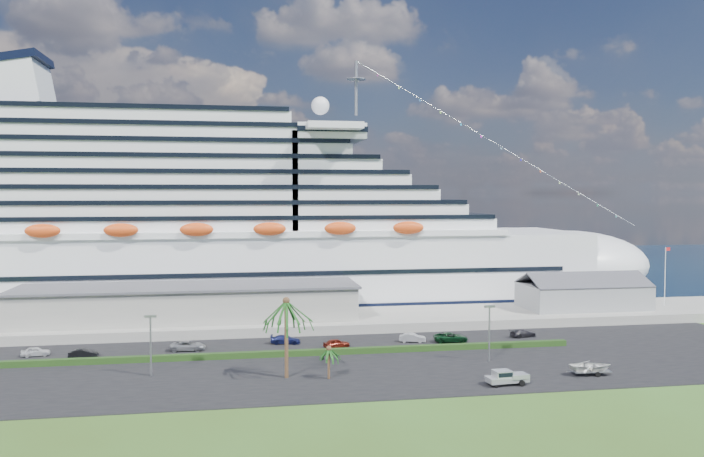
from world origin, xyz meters
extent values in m
plane|color=#384F1A|center=(0.00, 0.00, 0.00)|extent=(420.00, 420.00, 0.00)
cube|color=black|center=(0.00, 11.00, 0.06)|extent=(140.00, 38.00, 0.12)
cube|color=gray|center=(0.00, 40.00, 0.90)|extent=(240.00, 20.00, 1.80)
cube|color=black|center=(0.00, 130.00, 0.01)|extent=(420.00, 160.00, 0.02)
cube|color=silver|center=(-20.00, 64.00, 8.00)|extent=(160.00, 30.00, 16.00)
ellipsoid|color=silver|center=(60.00, 64.00, 8.00)|extent=(40.00, 30.00, 16.00)
cube|color=black|center=(-20.00, 64.00, 1.20)|extent=(164.00, 30.60, 2.40)
cube|color=silver|center=(-32.00, 64.00, 29.60)|extent=(128.00, 26.00, 24.80)
cube|color=silver|center=(2.80, 64.00, 37.40)|extent=(14.00, 38.00, 3.20)
cube|color=silver|center=(-60.00, 64.00, 47.00)|extent=(11.58, 14.00, 11.58)
cylinder|color=gray|center=(10.00, 64.00, 48.00)|extent=(0.70, 0.70, 12.00)
ellipsoid|color=#E04715|center=(-24.00, 48.20, 17.80)|extent=(90.00, 2.40, 2.60)
ellipsoid|color=#E04715|center=(-24.00, 79.80, 17.80)|extent=(90.00, 2.40, 2.60)
cube|color=black|center=(-20.00, 64.00, 8.80)|extent=(144.00, 30.40, 0.90)
cube|color=gray|center=(-25.00, 40.00, 4.80)|extent=(60.00, 14.00, 6.00)
cube|color=#4C4C54|center=(-25.00, 40.00, 7.90)|extent=(61.00, 15.00, 0.40)
cube|color=gray|center=(52.00, 40.00, 4.20)|extent=(24.00, 12.00, 4.80)
cube|color=#4C4C54|center=(52.00, 37.00, 7.80)|extent=(24.00, 6.31, 2.74)
cube|color=#4C4C54|center=(52.00, 43.00, 7.80)|extent=(24.00, 6.31, 2.74)
cylinder|color=silver|center=(70.00, 40.00, 7.80)|extent=(0.16, 0.16, 12.00)
cube|color=red|center=(70.50, 40.00, 13.40)|extent=(1.00, 0.04, 0.70)
cube|color=#193311|center=(-8.00, 16.00, 0.57)|extent=(88.00, 1.10, 0.90)
cylinder|color=gray|center=(-28.00, 8.00, 4.12)|extent=(0.24, 0.24, 8.00)
cube|color=gray|center=(-28.00, 8.00, 8.22)|extent=(1.60, 0.35, 0.35)
cylinder|color=gray|center=(20.00, 8.00, 4.12)|extent=(0.24, 0.24, 8.00)
cube|color=gray|center=(20.00, 8.00, 8.22)|extent=(1.60, 0.35, 0.35)
cylinder|color=#47301E|center=(-10.00, 4.00, 5.25)|extent=(0.54, 0.54, 10.50)
sphere|color=#47301E|center=(-10.00, 4.00, 10.50)|extent=(0.98, 0.98, 0.98)
cylinder|color=#47301E|center=(-4.50, 2.50, 2.10)|extent=(0.35, 0.35, 4.20)
sphere|color=#47301E|center=(-4.50, 2.50, 4.20)|extent=(0.73, 0.73, 0.73)
imported|color=silver|center=(-46.62, 22.50, 0.82)|extent=(4.33, 2.33, 1.40)
imported|color=black|center=(-39.16, 19.94, 0.82)|extent=(4.27, 1.58, 1.40)
imported|color=gray|center=(-24.13, 22.43, 0.88)|extent=(5.58, 2.75, 1.52)
imported|color=#161B4D|center=(-8.67, 24.78, 0.83)|extent=(5.16, 2.76, 1.42)
imported|color=#5E160C|center=(-0.82, 20.43, 0.84)|extent=(4.53, 2.74, 1.44)
imported|color=#9C9DA3|center=(12.21, 22.46, 0.84)|extent=(4.64, 2.67, 1.45)
imported|color=black|center=(18.52, 21.51, 0.90)|extent=(5.82, 3.03, 1.57)
imported|color=black|center=(31.97, 23.24, 0.79)|extent=(4.93, 2.81, 1.35)
cylinder|color=black|center=(15.91, -5.17, 0.52)|extent=(0.82, 0.35, 0.80)
cylinder|color=black|center=(15.91, -3.28, 0.52)|extent=(0.82, 0.35, 0.80)
cylinder|color=black|center=(19.39, -5.17, 0.52)|extent=(0.82, 0.35, 0.80)
cylinder|color=black|center=(19.39, -3.28, 0.52)|extent=(0.82, 0.35, 0.80)
cube|color=silver|center=(17.80, -4.23, 0.87)|extent=(5.53, 2.48, 0.70)
cube|color=silver|center=(19.24, -4.23, 1.26)|extent=(2.56, 2.15, 0.55)
cube|color=silver|center=(17.11, -4.23, 1.56)|extent=(2.35, 2.09, 0.94)
cube|color=black|center=(17.11, -4.23, 1.66)|extent=(2.16, 2.12, 0.55)
cube|color=silver|center=(15.52, -4.23, 1.06)|extent=(1.07, 1.96, 0.35)
cube|color=gray|center=(30.80, -1.72, 0.73)|extent=(5.22, 2.23, 0.13)
cylinder|color=gray|center=(28.47, -1.72, 0.73)|extent=(2.44, 0.26, 0.09)
cylinder|color=black|center=(31.24, -2.72, 0.48)|extent=(0.73, 0.29, 0.71)
cylinder|color=black|center=(31.24, -0.72, 0.48)|extent=(0.73, 0.29, 0.71)
imported|color=silver|center=(30.80, -1.72, 1.38)|extent=(5.89, 4.39, 1.16)
camera|label=1|loc=(-16.50, -86.74, 24.79)|focal=35.00mm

